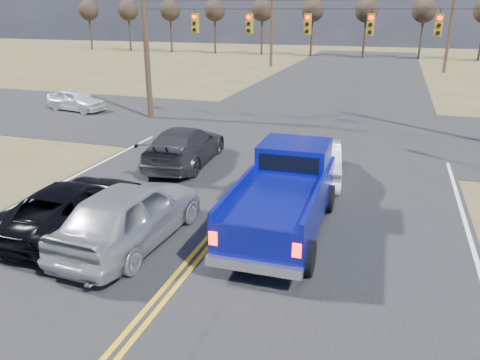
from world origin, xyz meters
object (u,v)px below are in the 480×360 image
(pickup_truck, at_px, (284,195))
(white_car_queue, at_px, (315,159))
(dgrey_car_queue, at_px, (185,146))
(black_suv, at_px, (76,206))
(silver_suv, at_px, (131,213))
(cross_car_west, at_px, (76,100))

(pickup_truck, bearing_deg, white_car_queue, 87.59)
(white_car_queue, height_order, dgrey_car_queue, white_car_queue)
(pickup_truck, height_order, black_suv, pickup_truck)
(silver_suv, height_order, white_car_queue, silver_suv)
(white_car_queue, bearing_deg, pickup_truck, 79.27)
(silver_suv, bearing_deg, cross_car_west, -46.53)
(pickup_truck, relative_size, white_car_queue, 1.23)
(dgrey_car_queue, xyz_separation_m, cross_car_west, (-10.93, 7.76, -0.09))
(pickup_truck, bearing_deg, silver_suv, -152.08)
(silver_suv, distance_m, white_car_queue, 7.57)
(white_car_queue, relative_size, dgrey_car_queue, 0.93)
(pickup_truck, distance_m, white_car_queue, 4.51)
(silver_suv, relative_size, black_suv, 1.00)
(cross_car_west, bearing_deg, black_suv, -133.97)
(black_suv, relative_size, dgrey_car_queue, 0.97)
(silver_suv, xyz_separation_m, black_suv, (-1.94, 0.28, -0.16))
(black_suv, bearing_deg, pickup_truck, -162.02)
(silver_suv, bearing_deg, black_suv, -5.32)
(cross_car_west, bearing_deg, pickup_truck, -118.15)
(black_suv, bearing_deg, silver_suv, 172.51)
(silver_suv, height_order, black_suv, silver_suv)
(silver_suv, distance_m, dgrey_car_queue, 7.00)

